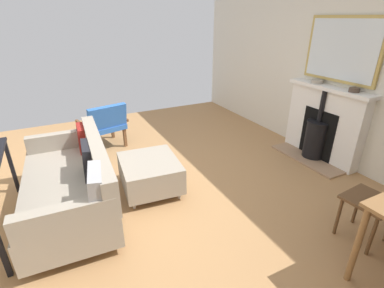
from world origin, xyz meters
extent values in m
cube|color=#A87A4C|center=(0.00, 0.00, 0.00)|extent=(5.65, 6.26, 0.01)
cube|color=beige|center=(-2.83, 0.00, 1.40)|extent=(0.12, 6.26, 2.79)
cube|color=#9E7A5B|center=(-2.42, 0.27, 0.01)|extent=(0.33, 1.15, 0.03)
cube|color=white|center=(-2.68, 0.27, 0.52)|extent=(0.18, 1.21, 1.05)
cube|color=black|center=(-2.61, 0.27, 0.39)|extent=(0.06, 0.57, 0.72)
cylinder|color=black|center=(-2.57, 0.27, 0.30)|extent=(0.31, 0.31, 0.54)
cylinder|color=black|center=(-2.57, 0.27, 0.58)|extent=(0.33, 0.33, 0.02)
cylinder|color=black|center=(-2.57, 0.27, 0.82)|extent=(0.07, 0.07, 0.45)
cube|color=white|center=(-2.65, 0.27, 1.07)|extent=(0.23, 1.29, 0.05)
cube|color=tan|center=(-2.74, 0.27, 1.58)|extent=(0.04, 1.11, 0.85)
cube|color=silver|center=(-2.72, 0.27, 1.58)|extent=(0.01, 1.03, 0.77)
cylinder|color=#9E9384|center=(-2.65, 0.04, 1.12)|extent=(0.17, 0.17, 0.05)
torus|color=#9E9384|center=(-2.65, 0.04, 1.14)|extent=(0.17, 0.17, 0.01)
cylinder|color=#47382D|center=(-2.65, 0.63, 1.12)|extent=(0.13, 0.13, 0.05)
torus|color=#47382D|center=(-2.65, 0.63, 1.15)|extent=(0.13, 0.13, 0.01)
cylinder|color=#B2B2B7|center=(1.18, -0.79, 0.05)|extent=(0.04, 0.04, 0.10)
cylinder|color=#B2B2B7|center=(1.25, 0.73, 0.05)|extent=(0.04, 0.04, 0.10)
cylinder|color=#B2B2B7|center=(0.51, -0.76, 0.05)|extent=(0.04, 0.04, 0.10)
cylinder|color=#B2B2B7|center=(0.57, 0.76, 0.05)|extent=(0.04, 0.04, 0.10)
cube|color=gray|center=(0.88, -0.01, 0.26)|extent=(0.92, 1.83, 0.32)
cube|color=gray|center=(0.52, 0.00, 0.60)|extent=(0.22, 1.80, 0.37)
cube|color=gray|center=(0.84, -0.85, 0.52)|extent=(0.80, 0.16, 0.21)
cube|color=gray|center=(0.91, 0.82, 0.52)|extent=(0.80, 0.16, 0.21)
cube|color=maroon|center=(0.59, -0.67, 0.57)|extent=(0.13, 0.34, 0.34)
cube|color=black|center=(0.62, 0.02, 0.59)|extent=(0.16, 0.38, 0.38)
cube|color=#99999E|center=(0.65, 0.67, 0.60)|extent=(0.20, 0.42, 0.41)
cylinder|color=#B2B2B7|center=(0.18, -0.34, 0.04)|extent=(0.03, 0.03, 0.09)
cylinder|color=#B2B2B7|center=(0.24, 0.27, 0.04)|extent=(0.03, 0.03, 0.09)
cylinder|color=#B2B2B7|center=(-0.36, -0.29, 0.04)|extent=(0.03, 0.03, 0.09)
cylinder|color=#B2B2B7|center=(-0.30, 0.32, 0.04)|extent=(0.03, 0.03, 0.09)
cube|color=gray|center=(-0.06, -0.01, 0.25)|extent=(0.74, 0.83, 0.32)
cube|color=brown|center=(-0.01, -1.90, 0.17)|extent=(0.05, 0.05, 0.34)
cube|color=brown|center=(0.49, -1.79, 0.17)|extent=(0.05, 0.05, 0.34)
cube|color=brown|center=(-0.11, -1.44, 0.17)|extent=(0.05, 0.05, 0.34)
cube|color=brown|center=(0.39, -1.33, 0.17)|extent=(0.05, 0.05, 0.34)
cube|color=#2D60B2|center=(0.19, -1.61, 0.36)|extent=(0.71, 0.68, 0.08)
cube|color=#2D60B2|center=(0.13, -1.37, 0.57)|extent=(0.62, 0.26, 0.36)
cube|color=brown|center=(-0.12, -1.69, 0.45)|extent=(0.16, 0.53, 0.04)
cube|color=brown|center=(0.50, -1.54, 0.45)|extent=(0.16, 0.53, 0.04)
cube|color=black|center=(1.42, -0.71, 0.35)|extent=(0.04, 0.04, 0.69)
cylinder|color=olive|center=(-1.07, 1.98, 0.36)|extent=(0.05, 0.05, 0.73)
cylinder|color=brown|center=(-1.75, 1.53, 0.22)|extent=(0.03, 0.03, 0.43)
cylinder|color=brown|center=(-1.43, 1.56, 0.22)|extent=(0.03, 0.03, 0.43)
cylinder|color=brown|center=(-1.46, 1.88, 0.22)|extent=(0.03, 0.03, 0.43)
cube|color=brown|center=(-1.61, 1.71, 0.44)|extent=(0.43, 0.43, 0.02)
camera|label=1|loc=(0.82, 2.88, 1.98)|focal=26.30mm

